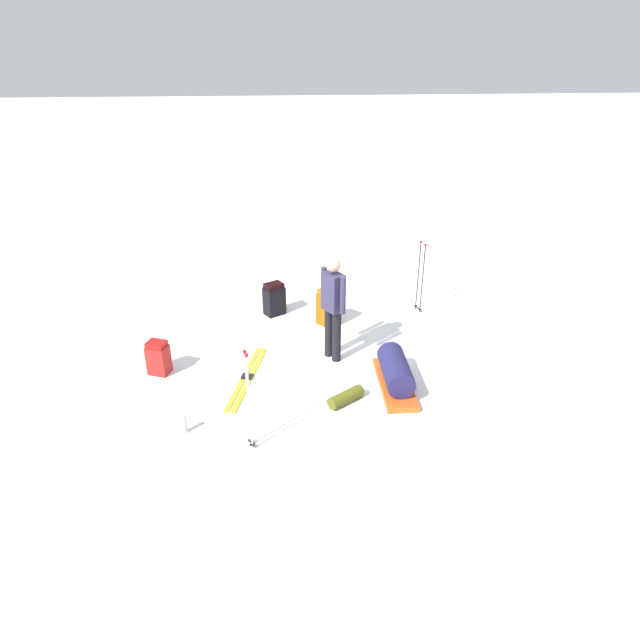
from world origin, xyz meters
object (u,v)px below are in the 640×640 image
(gear_sled, at_px, (395,373))
(skier_standing, at_px, (333,304))
(ski_pair_near, at_px, (247,378))
(thermos_bottle, at_px, (184,424))
(ski_poles_planted_far, at_px, (421,274))
(backpack_large_dark, at_px, (274,299))
(backpack_bright, at_px, (328,308))
(ski_poles_planted_near, at_px, (248,396))
(sleeping_mat_rolled, at_px, (346,397))
(backpack_small_spare, at_px, (158,358))

(gear_sled, bearing_deg, skier_standing, -137.01)
(ski_pair_near, bearing_deg, gear_sled, 80.10)
(skier_standing, xyz_separation_m, thermos_bottle, (1.75, -2.10, -0.82))
(ski_poles_planted_far, bearing_deg, thermos_bottle, -49.11)
(backpack_large_dark, bearing_deg, skier_standing, 28.99)
(gear_sled, bearing_deg, backpack_bright, -158.51)
(ski_poles_planted_far, bearing_deg, backpack_large_dark, -91.41)
(ski_poles_planted_near, relative_size, sleeping_mat_rolled, 2.51)
(backpack_small_spare, xyz_separation_m, ski_poles_planted_near, (1.85, 1.45, 0.50))
(ski_pair_near, distance_m, thermos_bottle, 1.45)
(skier_standing, relative_size, ski_poles_planted_far, 1.27)
(backpack_small_spare, bearing_deg, backpack_large_dark, 137.24)
(skier_standing, distance_m, backpack_small_spare, 2.77)
(sleeping_mat_rolled, bearing_deg, skier_standing, -176.73)
(sleeping_mat_rolled, bearing_deg, ski_poles_planted_far, 149.32)
(ski_poles_planted_far, bearing_deg, backpack_small_spare, -67.44)
(ski_pair_near, distance_m, gear_sled, 2.22)
(backpack_bright, bearing_deg, ski_pair_near, -39.24)
(skier_standing, relative_size, ski_pair_near, 0.96)
(backpack_bright, relative_size, gear_sled, 0.50)
(ski_poles_planted_near, bearing_deg, skier_standing, 149.77)
(sleeping_mat_rolled, height_order, thermos_bottle, thermos_bottle)
(skier_standing, xyz_separation_m, backpack_small_spare, (0.25, -2.67, -0.69))
(backpack_small_spare, xyz_separation_m, ski_poles_planted_far, (-1.84, 4.42, 0.48))
(sleeping_mat_rolled, bearing_deg, backpack_bright, -178.91)
(backpack_bright, bearing_deg, sleeping_mat_rolled, 1.09)
(skier_standing, distance_m, backpack_large_dark, 2.00)
(thermos_bottle, bearing_deg, backpack_small_spare, -158.97)
(backpack_bright, bearing_deg, backpack_small_spare, -62.35)
(ski_poles_planted_near, bearing_deg, backpack_large_dark, 175.25)
(ski_pair_near, height_order, gear_sled, gear_sled)
(backpack_small_spare, bearing_deg, thermos_bottle, 21.03)
(ski_pair_near, relative_size, sleeping_mat_rolled, 3.22)
(gear_sled, distance_m, thermos_bottle, 3.06)
(skier_standing, bearing_deg, ski_poles_planted_near, -30.23)
(ski_poles_planted_far, xyz_separation_m, thermos_bottle, (3.33, -3.85, -0.61))
(ski_pair_near, bearing_deg, ski_poles_planted_far, 124.16)
(ski_poles_planted_near, height_order, gear_sled, ski_poles_planted_near)
(ski_pair_near, distance_m, ski_poles_planted_near, 1.76)
(backpack_small_spare, height_order, gear_sled, backpack_small_spare)
(skier_standing, bearing_deg, backpack_large_dark, -151.01)
(backpack_large_dark, xyz_separation_m, backpack_bright, (0.49, 0.94, 0.03))
(ski_poles_planted_near, bearing_deg, sleeping_mat_rolled, 123.41)
(backpack_bright, height_order, sleeping_mat_rolled, backpack_bright)
(backpack_small_spare, relative_size, ski_poles_planted_near, 0.39)
(backpack_small_spare, bearing_deg, skier_standing, 95.44)
(backpack_large_dark, distance_m, gear_sled, 3.09)
(backpack_small_spare, bearing_deg, ski_poles_planted_near, 38.11)
(skier_standing, relative_size, gear_sled, 1.26)
(sleeping_mat_rolled, bearing_deg, backpack_large_dark, -161.22)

